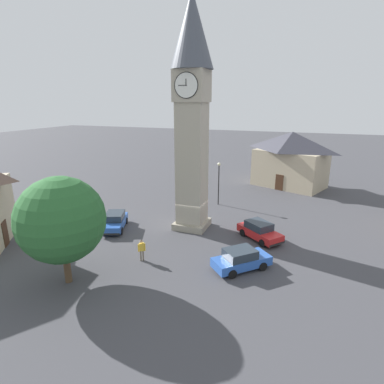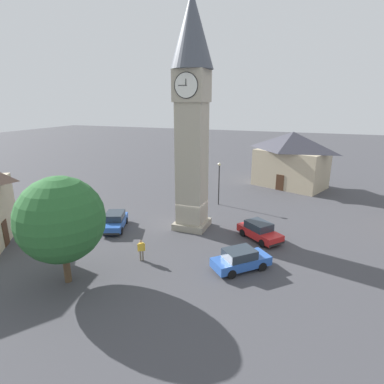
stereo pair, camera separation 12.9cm
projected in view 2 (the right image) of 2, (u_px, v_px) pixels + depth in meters
ground_plane at (192, 227)px, 29.46m from camera, size 200.00×200.00×0.00m
clock_tower at (192, 97)px, 26.17m from camera, size 3.55×3.55×20.05m
car_blue_kerb at (259, 231)px, 26.66m from camera, size 4.27×3.90×1.53m
car_silver_kerb at (115, 221)px, 28.87m from camera, size 3.11×4.46×1.53m
car_red_corner at (241, 259)px, 21.87m from camera, size 4.13×4.09×1.53m
pedestrian at (141, 248)px, 22.99m from camera, size 0.47×0.39×1.69m
tree at (61, 220)px, 19.38m from camera, size 5.46×5.46×7.09m
building_shop_left at (291, 159)px, 42.46m from camera, size 10.85×8.89×7.50m
lamp_post at (219, 177)px, 34.96m from camera, size 0.36×0.36×4.86m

